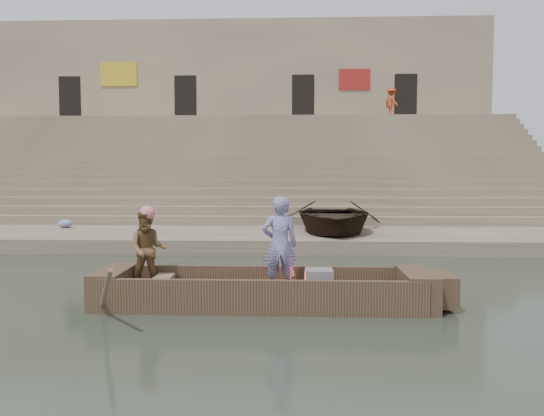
# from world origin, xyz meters

# --- Properties ---
(ground) EXTENTS (120.00, 120.00, 0.00)m
(ground) POSITION_xyz_m (0.00, 0.00, 0.00)
(ground) COLOR #252F23
(ground) RESTS_ON ground
(lower_landing) EXTENTS (32.00, 4.00, 0.40)m
(lower_landing) POSITION_xyz_m (0.00, 8.00, 0.20)
(lower_landing) COLOR gray
(lower_landing) RESTS_ON ground
(mid_landing) EXTENTS (32.00, 3.00, 2.80)m
(mid_landing) POSITION_xyz_m (0.00, 15.50, 1.40)
(mid_landing) COLOR gray
(mid_landing) RESTS_ON ground
(upper_landing) EXTENTS (32.00, 3.00, 5.20)m
(upper_landing) POSITION_xyz_m (0.00, 22.50, 2.60)
(upper_landing) COLOR gray
(upper_landing) RESTS_ON ground
(ghat_steps) EXTENTS (32.00, 11.00, 5.20)m
(ghat_steps) POSITION_xyz_m (0.00, 17.19, 1.80)
(ghat_steps) COLOR gray
(ghat_steps) RESTS_ON ground
(building_wall) EXTENTS (32.00, 5.07, 11.20)m
(building_wall) POSITION_xyz_m (0.00, 26.50, 5.60)
(building_wall) COLOR tan
(building_wall) RESTS_ON ground
(main_rowboat) EXTENTS (5.00, 1.30, 0.22)m
(main_rowboat) POSITION_xyz_m (3.98, 0.79, 0.11)
(main_rowboat) COLOR brown
(main_rowboat) RESTS_ON ground
(rowboat_trim) EXTENTS (6.04, 2.63, 2.05)m
(rowboat_trim) POSITION_xyz_m (4.19, 0.78, 0.31)
(rowboat_trim) COLOR brown
(rowboat_trim) RESTS_ON ground
(standing_man) EXTENTS (0.63, 0.45, 1.62)m
(standing_man) POSITION_xyz_m (4.26, 0.79, 1.03)
(standing_man) COLOR navy
(standing_man) RESTS_ON main_rowboat
(rowing_man) EXTENTS (0.77, 0.66, 1.38)m
(rowing_man) POSITION_xyz_m (1.98, 0.98, 0.91)
(rowing_man) COLOR #267232
(rowing_man) RESTS_ON main_rowboat
(television) EXTENTS (0.46, 0.42, 0.40)m
(television) POSITION_xyz_m (4.90, 0.79, 0.42)
(television) COLOR slate
(television) RESTS_ON main_rowboat
(beached_rowboat) EXTENTS (3.38, 4.68, 0.96)m
(beached_rowboat) POSITION_xyz_m (5.66, 8.25, 0.88)
(beached_rowboat) COLOR #2D2116
(beached_rowboat) RESTS_ON lower_landing
(pedestrian) EXTENTS (0.94, 1.16, 1.56)m
(pedestrian) POSITION_xyz_m (9.76, 21.60, 5.98)
(pedestrian) COLOR #B1401D
(pedestrian) RESTS_ON upper_landing
(cloth_bundles) EXTENTS (2.13, 2.02, 0.26)m
(cloth_bundles) POSITION_xyz_m (-3.84, 8.31, 0.53)
(cloth_bundles) COLOR #3F5999
(cloth_bundles) RESTS_ON lower_landing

